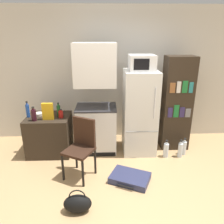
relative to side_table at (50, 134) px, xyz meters
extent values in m
plane|color=tan|center=(1.33, -1.26, -0.36)|extent=(24.00, 24.00, 0.00)
cube|color=beige|center=(1.53, 0.74, 0.98)|extent=(6.40, 0.10, 2.69)
cube|color=#2D2319|center=(0.00, 0.00, 0.00)|extent=(0.78, 0.67, 0.73)
cube|color=white|center=(0.89, 0.06, 0.07)|extent=(0.73, 0.56, 0.86)
cube|color=#333338|center=(0.89, 0.06, 0.51)|extent=(0.75, 0.57, 0.03)
cube|color=white|center=(0.89, 0.06, 1.29)|extent=(0.73, 0.47, 0.74)
cube|color=black|center=(0.89, -0.22, -0.32)|extent=(0.70, 0.01, 0.08)
cube|color=silver|center=(1.70, 0.02, 0.41)|extent=(0.60, 0.64, 1.56)
cube|color=gray|center=(1.70, -0.30, 0.16)|extent=(0.58, 0.01, 0.01)
cylinder|color=silver|center=(1.89, -0.31, 0.69)|extent=(0.02, 0.02, 0.54)
cube|color=silver|center=(1.70, 0.02, 1.33)|extent=(0.44, 0.43, 0.27)
cube|color=black|center=(1.66, -0.20, 1.33)|extent=(0.26, 0.01, 0.18)
cube|color=#2D2319|center=(2.42, 0.15, 0.53)|extent=(0.53, 0.38, 1.79)
cube|color=#332856|center=(2.26, -0.05, 0.43)|extent=(0.08, 0.01, 0.19)
cube|color=#1E7033|center=(2.37, -0.05, 0.45)|extent=(0.09, 0.01, 0.24)
cube|color=#332856|center=(2.48, -0.05, 0.43)|extent=(0.09, 0.01, 0.19)
cube|color=slate|center=(2.59, -0.05, 0.41)|extent=(0.10, 0.01, 0.16)
cube|color=brown|center=(2.26, -0.05, 0.89)|extent=(0.10, 0.01, 0.18)
cube|color=silver|center=(2.37, -0.05, 0.90)|extent=(0.07, 0.01, 0.21)
cube|color=#1E7033|center=(2.48, -0.05, 0.91)|extent=(0.10, 0.01, 0.21)
cube|color=teal|center=(2.59, -0.05, 0.89)|extent=(0.07, 0.01, 0.19)
cylinder|color=brown|center=(0.04, 0.10, 0.42)|extent=(0.07, 0.07, 0.11)
cylinder|color=brown|center=(0.04, 0.10, 0.49)|extent=(0.03, 0.03, 0.02)
cylinder|color=black|center=(0.04, 0.10, 0.51)|extent=(0.04, 0.04, 0.01)
cylinder|color=#1E6028|center=(0.20, 0.01, 0.47)|extent=(0.06, 0.06, 0.20)
cylinder|color=#1E6028|center=(0.20, 0.01, 0.58)|extent=(0.03, 0.03, 0.04)
cylinder|color=black|center=(0.20, 0.01, 0.61)|extent=(0.03, 0.03, 0.02)
cylinder|color=#AD1914|center=(0.25, -0.07, 0.43)|extent=(0.09, 0.09, 0.13)
cylinder|color=#AD1914|center=(0.25, -0.07, 0.50)|extent=(0.04, 0.04, 0.02)
cylinder|color=black|center=(0.25, -0.07, 0.52)|extent=(0.04, 0.04, 0.01)
cylinder|color=#1E47A3|center=(-0.34, -0.02, 0.48)|extent=(0.06, 0.06, 0.23)
cylinder|color=#1E47A3|center=(-0.34, -0.02, 0.62)|extent=(0.03, 0.03, 0.04)
cylinder|color=black|center=(-0.34, -0.02, 0.65)|extent=(0.03, 0.03, 0.02)
cylinder|color=black|center=(-0.19, -0.20, 0.46)|extent=(0.09, 0.09, 0.20)
cylinder|color=black|center=(-0.19, -0.20, 0.58)|extent=(0.04, 0.04, 0.04)
cylinder|color=black|center=(-0.19, -0.20, 0.61)|extent=(0.04, 0.04, 0.02)
cylinder|color=silver|center=(-0.18, 0.07, 0.39)|extent=(0.16, 0.16, 0.05)
cube|color=gold|center=(0.05, -0.15, 0.51)|extent=(0.19, 0.07, 0.30)
cylinder|color=black|center=(0.39, -0.90, -0.14)|extent=(0.04, 0.04, 0.44)
cylinder|color=black|center=(0.72, -1.06, -0.14)|extent=(0.04, 0.04, 0.44)
cylinder|color=black|center=(0.56, -0.57, -0.14)|extent=(0.04, 0.04, 0.44)
cylinder|color=black|center=(0.88, -0.74, -0.14)|extent=(0.04, 0.04, 0.44)
cube|color=#331E14|center=(0.64, -0.82, 0.10)|extent=(0.54, 0.54, 0.04)
cube|color=#331E14|center=(0.72, -0.66, 0.35)|extent=(0.36, 0.22, 0.46)
cube|color=navy|center=(1.43, -0.95, -0.31)|extent=(0.70, 0.61, 0.10)
cylinder|color=black|center=(1.34, -1.16, -0.31)|extent=(0.25, 0.13, 0.02)
ellipsoid|color=black|center=(0.69, -1.55, -0.24)|extent=(0.36, 0.20, 0.24)
torus|color=black|center=(0.69, -1.55, -0.14)|extent=(0.21, 0.02, 0.21)
cylinder|color=silver|center=(2.43, -0.28, -0.23)|extent=(0.08, 0.08, 0.27)
cylinder|color=silver|center=(2.43, -0.28, -0.07)|extent=(0.04, 0.04, 0.05)
cylinder|color=black|center=(2.43, -0.28, -0.03)|extent=(0.04, 0.04, 0.03)
cylinder|color=silver|center=(2.53, -0.20, -0.23)|extent=(0.08, 0.08, 0.26)
cylinder|color=silver|center=(2.53, -0.20, -0.08)|extent=(0.04, 0.04, 0.05)
cylinder|color=black|center=(2.53, -0.20, -0.04)|extent=(0.04, 0.04, 0.03)
cylinder|color=silver|center=(2.17, -0.27, -0.23)|extent=(0.09, 0.09, 0.26)
cylinder|color=silver|center=(2.17, -0.27, -0.08)|extent=(0.04, 0.04, 0.05)
cylinder|color=black|center=(2.17, -0.27, -0.04)|extent=(0.05, 0.05, 0.03)
camera|label=1|loc=(1.05, -3.79, 1.80)|focal=35.00mm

